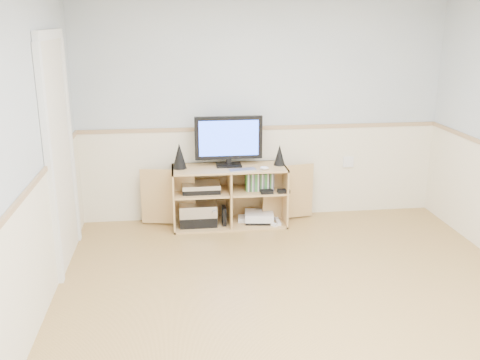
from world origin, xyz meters
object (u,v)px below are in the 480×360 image
at_px(game_consoles, 258,217).
at_px(monitor, 229,139).
at_px(media_cabinet, 229,194).
at_px(keyboard, 243,170).

bearing_deg(game_consoles, monitor, 169.06).
height_order(monitor, game_consoles, monitor).
height_order(media_cabinet, monitor, monitor).
xyz_separation_m(monitor, game_consoles, (0.31, -0.06, -0.87)).
bearing_deg(keyboard, game_consoles, 24.57).
bearing_deg(keyboard, media_cabinet, 113.31).
bearing_deg(game_consoles, keyboard, -146.04).
bearing_deg(keyboard, monitor, 114.21).
xyz_separation_m(media_cabinet, monitor, (-0.00, -0.01, 0.61)).
xyz_separation_m(media_cabinet, game_consoles, (0.31, -0.07, -0.26)).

